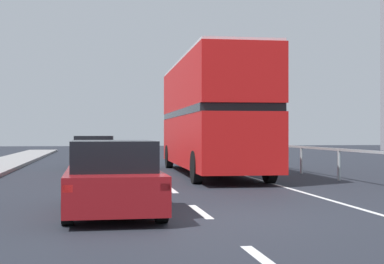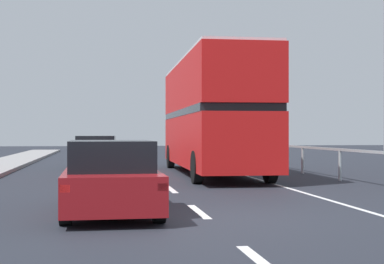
# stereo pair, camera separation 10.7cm
# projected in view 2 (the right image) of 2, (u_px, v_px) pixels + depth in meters

# --- Properties ---
(ground_plane) EXTENTS (73.68, 120.00, 0.10)m
(ground_plane) POSITION_uv_depth(u_px,v_px,m) (205.00, 219.00, 10.70)
(ground_plane) COLOR #23262F
(lane_paint_markings) EXTENTS (3.41, 46.00, 0.01)m
(lane_paint_markings) POSITION_uv_depth(u_px,v_px,m) (221.00, 179.00, 19.37)
(lane_paint_markings) COLOR silver
(lane_paint_markings) RESTS_ON ground
(bridge_side_railing) EXTENTS (0.10, 42.00, 1.04)m
(bridge_side_railing) POSITION_uv_depth(u_px,v_px,m) (320.00, 153.00, 20.47)
(bridge_side_railing) COLOR #A9B7BB
(bridge_side_railing) RESTS_ON ground
(double_decker_bus_red) EXTENTS (2.74, 11.15, 4.24)m
(double_decker_bus_red) POSITION_uv_depth(u_px,v_px,m) (212.00, 113.00, 21.73)
(double_decker_bus_red) COLOR red
(double_decker_bus_red) RESTS_ON ground
(hatchback_car_near) EXTENTS (1.80, 4.21, 1.39)m
(hatchback_car_near) POSITION_uv_depth(u_px,v_px,m) (111.00, 178.00, 11.16)
(hatchback_car_near) COLOR maroon
(hatchback_car_near) RESTS_ON ground
(sedan_car_ahead) EXTENTS (2.03, 4.37, 1.42)m
(sedan_car_ahead) POSITION_uv_depth(u_px,v_px,m) (97.00, 153.00, 25.58)
(sedan_car_ahead) COLOR #4D514B
(sedan_car_ahead) RESTS_ON ground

